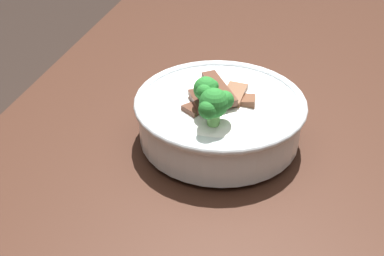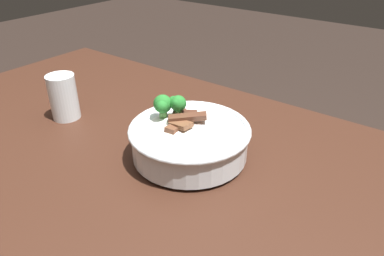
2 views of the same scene
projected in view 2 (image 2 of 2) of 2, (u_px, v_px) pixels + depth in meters
name	position (u px, v px, depth m)	size (l,w,h in m)	color
dining_table	(172.00, 207.00, 0.77)	(1.58, 0.84, 0.82)	#381E14
rice_bowl	(189.00, 137.00, 0.74)	(0.25, 0.25, 0.13)	silver
drinking_glass	(64.00, 99.00, 0.89)	(0.07, 0.07, 0.11)	white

